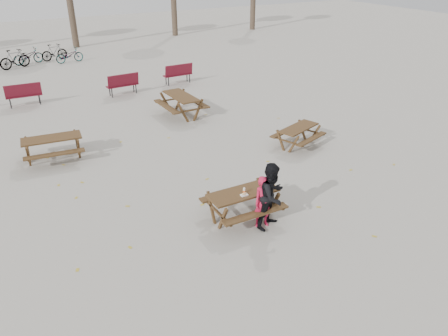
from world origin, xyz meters
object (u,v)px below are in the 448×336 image
adult (272,196)px  main_picnic_table (243,198)px  soda_bottle (244,191)px  food_tray (244,195)px  picnic_table_north (53,149)px  child (263,202)px  picnic_table_east (298,136)px  picnic_table_far (181,105)px

adult → main_picnic_table: bearing=101.4°
soda_bottle → adult: adult is taller
main_picnic_table → food_tray: 0.28m
main_picnic_table → picnic_table_north: bearing=121.3°
child → main_picnic_table: bearing=115.9°
child → picnic_table_north: 7.57m
adult → soda_bottle: bearing=107.1°
soda_bottle → adult: (0.47, -0.54, 0.01)m
soda_bottle → picnic_table_north: 7.05m
main_picnic_table → adult: 0.81m
adult → picnic_table_north: adult is taller
child → picnic_table_north: bearing=121.7°
soda_bottle → picnic_table_north: soda_bottle is taller
food_tray → picnic_table_east: size_ratio=0.11×
adult → child: bearing=130.4°
picnic_table_north → picnic_table_far: 5.75m
main_picnic_table → picnic_table_north: picnic_table_north is taller
picnic_table_east → food_tray: bearing=-161.4°
adult → picnic_table_east: 5.20m
child → picnic_table_north: (-3.88, 6.49, -0.28)m
adult → picnic_table_far: (1.35, 8.52, -0.43)m
picnic_table_east → picnic_table_north: size_ratio=0.88×
soda_bottle → picnic_table_east: bearing=37.3°
food_tray → picnic_table_north: size_ratio=0.10×
child → picnic_table_far: 8.57m
picnic_table_east → soda_bottle: bearing=-161.9°
food_tray → picnic_table_east: bearing=37.7°
child → picnic_table_east: 5.26m
picnic_table_north → picnic_table_east: bearing=-15.4°
food_tray → soda_bottle: (0.05, 0.09, 0.05)m
picnic_table_north → picnic_table_far: bearing=25.0°
main_picnic_table → picnic_table_far: (1.79, 7.90, -0.16)m
food_tray → child: bearing=-47.1°
child → picnic_table_north: child is taller
main_picnic_table → adult: (0.44, -0.63, 0.27)m
main_picnic_table → picnic_table_east: (4.09, 3.04, -0.24)m
child → picnic_table_north: size_ratio=0.74×
child → adult: size_ratio=0.79×
food_tray → adult: (0.52, -0.45, 0.07)m
main_picnic_table → picnic_table_east: size_ratio=1.11×
picnic_table_north → food_tray: bearing=-54.7°
food_tray → adult: bearing=-40.6°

